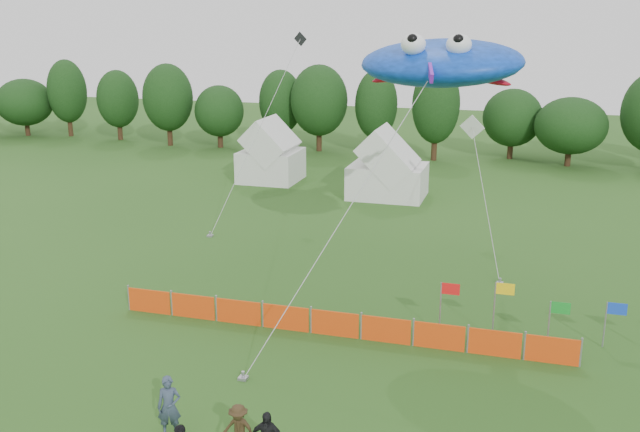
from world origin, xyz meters
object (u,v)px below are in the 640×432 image
(spectator_a, at_px, (169,407))
(spectator_c, at_px, (239,430))
(tent_right, at_px, (388,171))
(barrier_fence, at_px, (335,324))
(stingray_kite, at_px, (443,62))
(tent_left, at_px, (271,156))

(spectator_a, xyz_separation_m, spectator_c, (2.29, -0.27, -0.18))
(tent_right, height_order, barrier_fence, tent_right)
(barrier_fence, distance_m, stingray_kite, 11.15)
(spectator_c, bearing_deg, tent_right, 96.98)
(tent_left, relative_size, spectator_c, 2.81)
(tent_left, height_order, tent_right, tent_left)
(barrier_fence, bearing_deg, tent_left, 115.35)
(barrier_fence, bearing_deg, stingray_kite, 55.99)
(tent_right, height_order, spectator_a, tent_right)
(barrier_fence, bearing_deg, spectator_c, -93.70)
(stingray_kite, bearing_deg, barrier_fence, -124.01)
(tent_right, xyz_separation_m, spectator_a, (-0.41, -30.37, -0.89))
(tent_right, relative_size, spectator_c, 3.39)
(spectator_c, bearing_deg, barrier_fence, 89.78)
(stingray_kite, bearing_deg, spectator_c, -105.87)
(tent_left, height_order, spectator_a, tent_left)
(tent_left, height_order, spectator_c, tent_left)
(tent_left, bearing_deg, barrier_fence, -64.65)
(spectator_a, height_order, stingray_kite, stingray_kite)
(tent_right, distance_m, stingray_kite, 20.41)
(tent_left, bearing_deg, tent_right, -14.92)
(barrier_fence, bearing_deg, spectator_a, -109.54)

